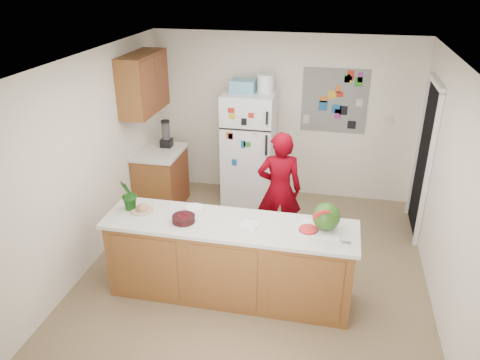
% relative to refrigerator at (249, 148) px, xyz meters
% --- Properties ---
extents(floor, '(4.00, 4.50, 0.02)m').
position_rel_refrigerator_xyz_m(floor, '(0.45, -1.88, -0.86)').
color(floor, brown).
rests_on(floor, ground).
extents(wall_back, '(4.00, 0.02, 2.50)m').
position_rel_refrigerator_xyz_m(wall_back, '(0.45, 0.38, 0.40)').
color(wall_back, beige).
rests_on(wall_back, ground).
extents(wall_left, '(0.02, 4.50, 2.50)m').
position_rel_refrigerator_xyz_m(wall_left, '(-1.56, -1.88, 0.40)').
color(wall_left, beige).
rests_on(wall_left, ground).
extents(wall_right, '(0.02, 4.50, 2.50)m').
position_rel_refrigerator_xyz_m(wall_right, '(2.46, -1.88, 0.40)').
color(wall_right, beige).
rests_on(wall_right, ground).
extents(ceiling, '(4.00, 4.50, 0.02)m').
position_rel_refrigerator_xyz_m(ceiling, '(0.45, -1.88, 1.66)').
color(ceiling, white).
rests_on(ceiling, wall_back).
extents(doorway, '(0.03, 0.85, 2.04)m').
position_rel_refrigerator_xyz_m(doorway, '(2.44, -0.43, 0.17)').
color(doorway, black).
rests_on(doorway, ground).
extents(peninsula_base, '(2.60, 0.62, 0.88)m').
position_rel_refrigerator_xyz_m(peninsula_base, '(0.25, -2.38, -0.41)').
color(peninsula_base, brown).
rests_on(peninsula_base, floor).
extents(peninsula_top, '(2.68, 0.70, 0.04)m').
position_rel_refrigerator_xyz_m(peninsula_top, '(0.25, -2.38, 0.05)').
color(peninsula_top, silver).
rests_on(peninsula_top, peninsula_base).
extents(side_counter_base, '(0.60, 0.80, 0.86)m').
position_rel_refrigerator_xyz_m(side_counter_base, '(-1.24, -0.53, -0.42)').
color(side_counter_base, brown).
rests_on(side_counter_base, floor).
extents(side_counter_top, '(0.64, 0.84, 0.04)m').
position_rel_refrigerator_xyz_m(side_counter_top, '(-1.24, -0.53, 0.03)').
color(side_counter_top, silver).
rests_on(side_counter_top, side_counter_base).
extents(upper_cabinets, '(0.35, 1.00, 0.80)m').
position_rel_refrigerator_xyz_m(upper_cabinets, '(-1.37, -0.58, 1.05)').
color(upper_cabinets, brown).
rests_on(upper_cabinets, wall_left).
extents(refrigerator, '(0.75, 0.70, 1.70)m').
position_rel_refrigerator_xyz_m(refrigerator, '(0.00, 0.00, 0.00)').
color(refrigerator, silver).
rests_on(refrigerator, floor).
extents(fridge_top_bin, '(0.35, 0.28, 0.18)m').
position_rel_refrigerator_xyz_m(fridge_top_bin, '(-0.10, 0.00, 0.94)').
color(fridge_top_bin, '#5999B2').
rests_on(fridge_top_bin, refrigerator).
extents(photo_collage, '(0.95, 0.01, 0.95)m').
position_rel_refrigerator_xyz_m(photo_collage, '(1.20, 0.36, 0.70)').
color(photo_collage, slate).
rests_on(photo_collage, wall_back).
extents(person, '(0.62, 0.47, 1.55)m').
position_rel_refrigerator_xyz_m(person, '(0.62, -1.20, -0.07)').
color(person, '#62000A').
rests_on(person, floor).
extents(blender_appliance, '(0.12, 0.12, 0.38)m').
position_rel_refrigerator_xyz_m(blender_appliance, '(-1.19, -0.34, 0.24)').
color(blender_appliance, black).
rests_on(blender_appliance, side_counter_top).
extents(cutting_board, '(0.47, 0.37, 0.01)m').
position_rel_refrigerator_xyz_m(cutting_board, '(1.18, -2.32, 0.08)').
color(cutting_board, white).
rests_on(cutting_board, peninsula_top).
extents(watermelon, '(0.28, 0.28, 0.28)m').
position_rel_refrigerator_xyz_m(watermelon, '(1.24, -2.30, 0.22)').
color(watermelon, '#1F530E').
rests_on(watermelon, cutting_board).
extents(watermelon_slice, '(0.19, 0.19, 0.02)m').
position_rel_refrigerator_xyz_m(watermelon_slice, '(1.07, -2.37, 0.09)').
color(watermelon_slice, red).
rests_on(watermelon_slice, cutting_board).
extents(cherry_bowl, '(0.27, 0.27, 0.07)m').
position_rel_refrigerator_xyz_m(cherry_bowl, '(-0.22, -2.45, 0.11)').
color(cherry_bowl, black).
rests_on(cherry_bowl, peninsula_top).
extents(white_bowl, '(0.26, 0.26, 0.06)m').
position_rel_refrigerator_xyz_m(white_bowl, '(-0.17, -2.23, 0.10)').
color(white_bowl, silver).
rests_on(white_bowl, peninsula_top).
extents(cobalt_bowl, '(0.14, 0.14, 0.05)m').
position_rel_refrigerator_xyz_m(cobalt_bowl, '(-0.19, -2.45, 0.10)').
color(cobalt_bowl, '#091255').
rests_on(cobalt_bowl, peninsula_top).
extents(plate, '(0.32, 0.32, 0.02)m').
position_rel_refrigerator_xyz_m(plate, '(-0.74, -2.33, 0.08)').
color(plate, beige).
rests_on(plate, peninsula_top).
extents(paper_towel, '(0.22, 0.21, 0.02)m').
position_rel_refrigerator_xyz_m(paper_towel, '(0.47, -2.39, 0.08)').
color(paper_towel, white).
rests_on(paper_towel, peninsula_top).
extents(keys, '(0.09, 0.04, 0.01)m').
position_rel_refrigerator_xyz_m(keys, '(1.45, -2.52, 0.08)').
color(keys, gray).
rests_on(keys, peninsula_top).
extents(potted_plant, '(0.22, 0.24, 0.37)m').
position_rel_refrigerator_xyz_m(potted_plant, '(-0.88, -2.33, 0.26)').
color(potted_plant, '#11400F').
rests_on(potted_plant, peninsula_top).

